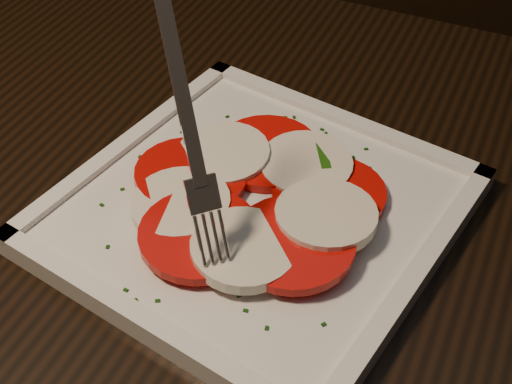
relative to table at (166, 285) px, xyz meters
The scene contains 5 objects.
table is the anchor object (origin of this frame).
chair 0.74m from the table, 81.32° to the left, with size 0.47×0.47×0.93m.
plate 0.14m from the table, 10.11° to the left, with size 0.29×0.29×0.01m, color silver.
caprese_salad 0.15m from the table, 10.18° to the left, with size 0.22×0.24×0.03m.
fork 0.23m from the table, 25.83° to the right, with size 0.04×0.10×0.18m, color white, non-canonical shape.
Camera 1 is at (0.27, -0.49, 1.17)m, focal length 50.00 mm.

